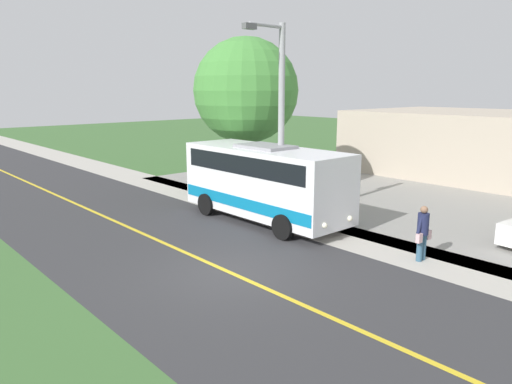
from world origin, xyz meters
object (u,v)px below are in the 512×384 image
Objects in this scene: shuttle_bus_front at (265,180)px; commercial_building at (501,145)px; street_light_pole at (279,115)px; pedestrian_with_bags at (423,231)px; tree_curbside at (246,91)px.

shuttle_bus_front is 17.01m from commercial_building.
street_light_pole is (-0.35, 0.38, 2.49)m from shuttle_bus_front.
pedestrian_with_bags is 0.23× the size of tree_curbside.
tree_curbside is (-2.88, -4.50, 3.37)m from shuttle_bus_front.
commercial_building is at bearing 174.05° from street_light_pole.
commercial_building is (-16.42, -4.41, 0.97)m from pedestrian_with_bags.
tree_curbside reaches higher than shuttle_bus_front.
commercial_building reaches higher than shuttle_bus_front.
commercial_building is at bearing 154.75° from tree_curbside.
tree_curbside reaches higher than street_light_pole.
shuttle_bus_front is 6.32m from tree_curbside.
pedestrian_with_bags is at bearing 91.03° from street_light_pole.
street_light_pole is 5.57m from tree_curbside.
shuttle_bus_front is 0.45× the size of commercial_building.
shuttle_bus_front is 0.98× the size of street_light_pole.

